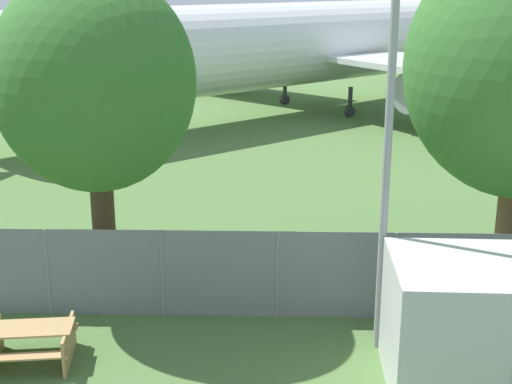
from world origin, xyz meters
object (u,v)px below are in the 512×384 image
airplane (300,45)px  portable_cabin (488,326)px  picnic_bench_near_cabin (30,341)px  tree_behind_benches (95,83)px

airplane → portable_cabin: size_ratio=10.05×
airplane → picnic_bench_near_cabin: bearing=36.0°
picnic_bench_near_cabin → airplane: bearing=77.6°
picnic_bench_near_cabin → tree_behind_benches: bearing=75.5°
airplane → portable_cabin: (2.58, -28.01, -2.56)m
airplane → picnic_bench_near_cabin: (-6.04, -27.44, -3.31)m
airplane → picnic_bench_near_cabin: size_ratio=19.94×
portable_cabin → picnic_bench_near_cabin: 8.67m
picnic_bench_near_cabin → tree_behind_benches: (0.80, 3.08, 4.60)m
airplane → picnic_bench_near_cabin: airplane is taller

